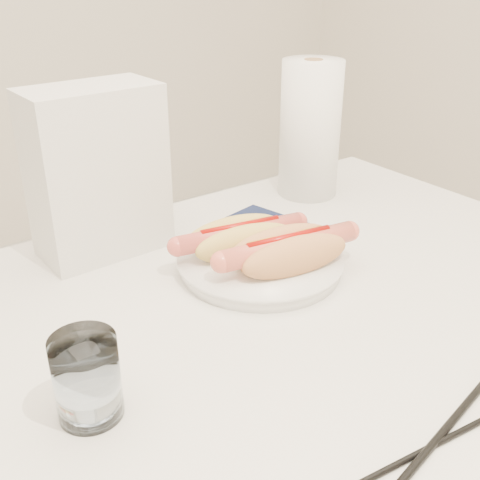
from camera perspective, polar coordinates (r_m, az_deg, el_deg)
table at (r=0.73m, az=-0.13°, el=-13.25°), size 1.20×0.80×0.75m
plate at (r=0.83m, az=1.98°, el=-2.36°), size 0.29×0.29×0.02m
hotdog_left at (r=0.83m, az=0.03°, el=0.14°), size 0.19×0.10×0.05m
hotdog_right at (r=0.79m, az=4.73°, el=-1.11°), size 0.20×0.10×0.05m
water_glass at (r=0.59m, az=-14.67°, el=-12.84°), size 0.06×0.06×0.09m
chopstick_near at (r=0.60m, az=18.92°, el=-18.08°), size 0.19×0.03×0.01m
chopstick_far at (r=0.61m, az=19.56°, el=-16.71°), size 0.25×0.06×0.01m
napkin_box at (r=0.87m, az=-13.70°, el=6.40°), size 0.19×0.11×0.25m
navy_napkin at (r=0.94m, az=1.87°, el=0.80°), size 0.18×0.18×0.01m
paper_towel_roll at (r=1.07m, az=6.82°, el=10.63°), size 0.14×0.14×0.24m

